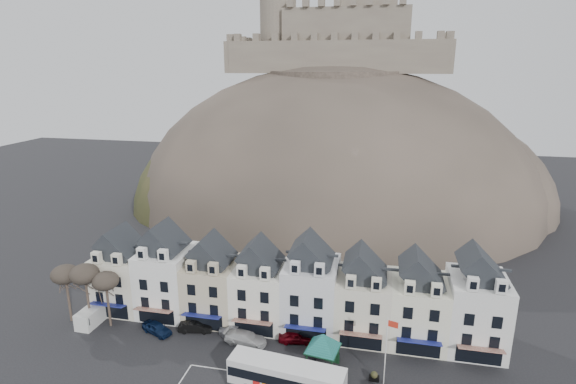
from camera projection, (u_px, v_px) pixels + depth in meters
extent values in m
cube|color=white|center=(125.00, 280.00, 64.71)|extent=(6.80, 8.00, 8.00)
cube|color=#212529|center=(121.00, 246.00, 63.29)|extent=(6.80, 5.76, 2.80)
cube|color=white|center=(97.00, 258.00, 60.28)|extent=(1.20, 0.80, 1.60)
cube|color=white|center=(117.00, 259.00, 59.69)|extent=(1.20, 0.80, 1.60)
cube|color=black|center=(111.00, 311.00, 61.66)|extent=(5.10, 0.06, 2.20)
cube|color=navy|center=(107.00, 305.00, 60.67)|extent=(5.10, 1.29, 0.43)
cube|color=white|center=(168.00, 280.00, 63.19)|extent=(6.80, 8.00, 9.20)
cube|color=#212529|center=(165.00, 242.00, 61.61)|extent=(6.80, 5.76, 2.80)
cube|color=white|center=(142.00, 254.00, 58.60)|extent=(1.20, 0.80, 1.60)
cube|color=white|center=(163.00, 255.00, 58.00)|extent=(1.20, 0.80, 1.60)
cube|color=black|center=(156.00, 316.00, 60.30)|extent=(5.10, 0.06, 2.20)
cube|color=maroon|center=(153.00, 310.00, 59.31)|extent=(5.10, 1.29, 0.43)
cube|color=beige|center=(214.00, 289.00, 62.00)|extent=(6.80, 8.00, 8.00)
cube|color=#212529|center=(212.00, 254.00, 60.58)|extent=(6.80, 5.76, 2.80)
cube|color=beige|center=(191.00, 267.00, 57.57)|extent=(1.20, 0.80, 1.60)
cube|color=beige|center=(213.00, 269.00, 56.97)|extent=(1.20, 0.80, 1.60)
cube|color=black|center=(204.00, 322.00, 58.94)|extent=(5.10, 0.06, 2.20)
cube|color=navy|center=(201.00, 316.00, 57.96)|extent=(5.10, 1.29, 0.43)
cube|color=white|center=(262.00, 294.00, 60.64)|extent=(6.80, 8.00, 8.00)
cube|color=#212529|center=(261.00, 259.00, 59.22)|extent=(6.80, 5.76, 2.80)
cube|color=white|center=(242.00, 271.00, 56.21)|extent=(1.20, 0.80, 1.60)
cube|color=white|center=(265.00, 274.00, 55.62)|extent=(1.20, 0.80, 1.60)
cube|color=black|center=(254.00, 328.00, 57.59)|extent=(5.10, 0.06, 2.20)
cube|color=maroon|center=(252.00, 322.00, 56.60)|extent=(5.10, 1.29, 0.43)
cube|color=white|center=(311.00, 295.00, 59.12)|extent=(6.80, 8.00, 9.20)
cube|color=#212529|center=(312.00, 255.00, 57.54)|extent=(6.80, 5.76, 2.80)
cube|color=white|center=(295.00, 268.00, 54.53)|extent=(1.20, 0.80, 1.60)
cube|color=white|center=(319.00, 270.00, 53.93)|extent=(1.20, 0.80, 1.60)
cube|color=black|center=(306.00, 334.00, 56.23)|extent=(5.10, 0.06, 2.20)
cube|color=navy|center=(305.00, 328.00, 55.24)|extent=(5.10, 1.29, 0.43)
cube|color=silver|center=(363.00, 305.00, 57.93)|extent=(6.80, 8.00, 8.00)
cube|color=#212529|center=(365.00, 268.00, 56.51)|extent=(6.80, 5.76, 2.80)
cube|color=silver|center=(351.00, 282.00, 53.50)|extent=(1.20, 0.80, 1.60)
cube|color=silver|center=(376.00, 284.00, 52.90)|extent=(1.20, 0.80, 1.60)
cube|color=black|center=(361.00, 341.00, 54.87)|extent=(5.10, 0.06, 2.20)
cube|color=maroon|center=(361.00, 335.00, 53.89)|extent=(5.10, 1.29, 0.43)
cube|color=white|center=(418.00, 310.00, 56.57)|extent=(6.80, 8.00, 8.00)
cube|color=#212529|center=(421.00, 273.00, 55.15)|extent=(6.80, 5.76, 2.80)
cube|color=white|center=(410.00, 288.00, 52.14)|extent=(1.20, 0.80, 1.60)
cube|color=white|center=(437.00, 290.00, 51.55)|extent=(1.20, 0.80, 1.60)
cube|color=black|center=(418.00, 348.00, 53.52)|extent=(5.10, 0.06, 2.20)
cube|color=navy|center=(419.00, 342.00, 52.53)|extent=(5.10, 1.29, 0.43)
cube|color=white|center=(475.00, 312.00, 55.05)|extent=(6.80, 8.00, 9.20)
cube|color=#212529|center=(481.00, 269.00, 53.47)|extent=(6.80, 5.76, 2.80)
cube|color=white|center=(473.00, 284.00, 50.46)|extent=(1.20, 0.80, 1.60)
cube|color=white|center=(501.00, 287.00, 49.86)|extent=(1.20, 0.80, 1.60)
cube|color=black|center=(479.00, 355.00, 52.16)|extent=(5.10, 0.06, 2.20)
cube|color=maroon|center=(481.00, 349.00, 51.17)|extent=(5.10, 1.29, 0.43)
ellipsoid|color=#3A332C|center=(332.00, 206.00, 111.87)|extent=(96.00, 76.00, 68.00)
ellipsoid|color=#2B3219|center=(240.00, 207.00, 110.62)|extent=(52.00, 44.00, 42.00)
ellipsoid|color=#3A332C|center=(430.00, 207.00, 110.85)|extent=(56.00, 48.00, 46.00)
ellipsoid|color=#2B3219|center=(307.00, 223.00, 99.50)|extent=(40.00, 28.00, 28.00)
ellipsoid|color=#3A332C|center=(371.00, 225.00, 98.59)|extent=(36.00, 28.00, 24.00)
cylinder|color=#3A332C|center=(335.00, 78.00, 103.41)|extent=(30.00, 30.00, 3.00)
cube|color=#6B5D52|center=(334.00, 57.00, 98.42)|extent=(48.00, 2.20, 7.00)
cube|color=#6B5D52|center=(343.00, 58.00, 117.24)|extent=(48.00, 2.20, 7.00)
cube|color=#6B5D52|center=(243.00, 58.00, 112.62)|extent=(2.20, 22.00, 7.00)
cube|color=#6B5D52|center=(443.00, 57.00, 103.04)|extent=(2.20, 22.00, 7.00)
cube|color=#6B5D52|center=(348.00, 33.00, 105.93)|extent=(28.00, 18.00, 10.00)
cube|color=#6B5D52|center=(366.00, 27.00, 106.60)|extent=(14.00, 12.00, 13.00)
cylinder|color=#6B5D52|center=(278.00, 33.00, 105.36)|extent=(8.40, 8.40, 18.00)
cylinder|color=#3A2E25|center=(69.00, 302.00, 60.88)|extent=(0.32, 0.32, 5.74)
ellipsoid|color=#383028|center=(65.00, 274.00, 59.76)|extent=(3.61, 3.61, 2.54)
cylinder|color=#3A2E25|center=(88.00, 303.00, 60.24)|extent=(0.32, 0.32, 6.02)
ellipsoid|color=#383028|center=(85.00, 274.00, 59.07)|extent=(3.78, 3.78, 2.67)
cylinder|color=#3A2E25|center=(109.00, 307.00, 59.72)|extent=(0.32, 0.32, 5.46)
ellipsoid|color=#383028|center=(106.00, 281.00, 58.66)|extent=(3.43, 3.43, 2.42)
cube|color=silver|center=(286.00, 376.00, 47.61)|extent=(12.84, 4.35, 2.88)
cube|color=black|center=(286.00, 374.00, 47.57)|extent=(12.60, 4.40, 1.09)
cube|color=silver|center=(286.00, 365.00, 47.26)|extent=(12.58, 4.20, 0.29)
cube|color=orange|center=(345.00, 380.00, 45.37)|extent=(0.23, 1.37, 0.32)
cylinder|color=black|center=(256.00, 372.00, 50.47)|extent=(1.13, 0.50, 1.10)
cube|color=black|center=(314.00, 349.00, 53.43)|extent=(0.19, 0.19, 2.59)
cube|color=black|center=(338.00, 354.00, 52.42)|extent=(0.19, 0.19, 2.59)
cube|color=black|center=(307.00, 363.00, 50.81)|extent=(0.19, 0.19, 2.59)
cube|color=black|center=(331.00, 369.00, 49.80)|extent=(0.19, 0.19, 2.59)
cube|color=black|center=(323.00, 349.00, 51.26)|extent=(4.08, 4.08, 0.13)
cone|color=#135653|center=(323.00, 341.00, 50.99)|extent=(7.06, 7.06, 1.95)
cylinder|color=silver|center=(386.00, 351.00, 48.31)|extent=(0.12, 0.12, 8.21)
cube|color=red|center=(393.00, 324.00, 47.10)|extent=(1.09, 0.36, 0.72)
cube|color=silver|center=(93.00, 315.00, 60.84)|extent=(2.30, 5.06, 2.29)
cube|color=black|center=(92.00, 312.00, 60.72)|extent=(2.07, 0.14, 0.98)
cube|color=black|center=(374.00, 378.00, 49.86)|extent=(1.15, 0.59, 0.57)
sphere|color=#2B3219|center=(374.00, 375.00, 49.74)|extent=(0.80, 0.80, 0.80)
imported|color=#0B1A3A|center=(157.00, 328.00, 58.53)|extent=(4.77, 3.34, 1.51)
imported|color=black|center=(196.00, 327.00, 58.93)|extent=(4.62, 2.29, 1.46)
imported|color=#B0B2B9|center=(238.00, 330.00, 58.23)|extent=(4.69, 2.31, 1.31)
imported|color=silver|center=(245.00, 338.00, 56.36)|extent=(5.64, 2.80, 1.58)
imported|color=#50040C|center=(296.00, 337.00, 56.67)|extent=(4.57, 2.39, 1.49)
imported|color=black|center=(324.00, 354.00, 53.57)|extent=(3.84, 1.65, 1.23)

